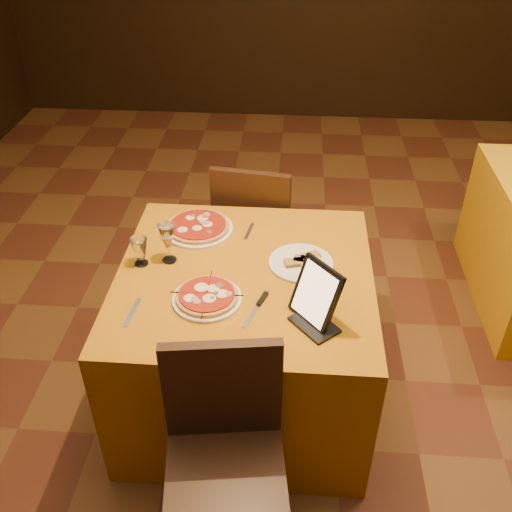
# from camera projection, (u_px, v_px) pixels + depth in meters

# --- Properties ---
(floor) EXTENTS (6.00, 7.00, 0.01)m
(floor) POSITION_uv_depth(u_px,v_px,m) (333.00, 377.00, 2.96)
(floor) COLOR #5E2D19
(floor) RESTS_ON ground
(main_table) EXTENTS (1.10, 1.10, 0.75)m
(main_table) POSITION_uv_depth(u_px,v_px,m) (246.00, 337.00, 2.67)
(main_table) COLOR #B16D0B
(main_table) RESTS_ON floor
(chair_main_near) EXTENTS (0.40, 0.40, 0.91)m
(chair_main_near) POSITION_uv_depth(u_px,v_px,m) (226.00, 476.00, 1.99)
(chair_main_near) COLOR black
(chair_main_near) RESTS_ON floor
(chair_main_far) EXTENTS (0.49, 0.49, 0.91)m
(chair_main_far) POSITION_uv_depth(u_px,v_px,m) (258.00, 228.00, 3.28)
(chair_main_far) COLOR black
(chair_main_far) RESTS_ON floor
(pizza_near) EXTENTS (0.28, 0.28, 0.03)m
(pizza_near) POSITION_uv_depth(u_px,v_px,m) (207.00, 297.00, 2.29)
(pizza_near) COLOR white
(pizza_near) RESTS_ON main_table
(pizza_far) EXTENTS (0.33, 0.33, 0.03)m
(pizza_far) POSITION_uv_depth(u_px,v_px,m) (198.00, 228.00, 2.71)
(pizza_far) COLOR white
(pizza_far) RESTS_ON main_table
(cutlet_dish) EXTENTS (0.28, 0.28, 0.03)m
(cutlet_dish) POSITION_uv_depth(u_px,v_px,m) (301.00, 262.00, 2.49)
(cutlet_dish) COLOR white
(cutlet_dish) RESTS_ON main_table
(wine_glass) EXTENTS (0.07, 0.07, 0.19)m
(wine_glass) POSITION_uv_depth(u_px,v_px,m) (168.00, 243.00, 2.47)
(wine_glass) COLOR #DBB87C
(wine_glass) RESTS_ON main_table
(water_glass) EXTENTS (0.06, 0.06, 0.13)m
(water_glass) POSITION_uv_depth(u_px,v_px,m) (140.00, 252.00, 2.46)
(water_glass) COLOR white
(water_glass) RESTS_ON main_table
(tablet) EXTENTS (0.21, 0.22, 0.24)m
(tablet) POSITION_uv_depth(u_px,v_px,m) (316.00, 293.00, 2.15)
(tablet) COLOR black
(tablet) RESTS_ON main_table
(knife) EXTENTS (0.08, 0.18, 0.01)m
(knife) POSITION_uv_depth(u_px,v_px,m) (254.00, 312.00, 2.24)
(knife) COLOR silver
(knife) RESTS_ON main_table
(fork_near) EXTENTS (0.03, 0.17, 0.01)m
(fork_near) POSITION_uv_depth(u_px,v_px,m) (132.00, 312.00, 2.24)
(fork_near) COLOR silver
(fork_near) RESTS_ON main_table
(fork_far) EXTENTS (0.04, 0.14, 0.01)m
(fork_far) POSITION_uv_depth(u_px,v_px,m) (249.00, 232.00, 2.70)
(fork_far) COLOR silver
(fork_far) RESTS_ON main_table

